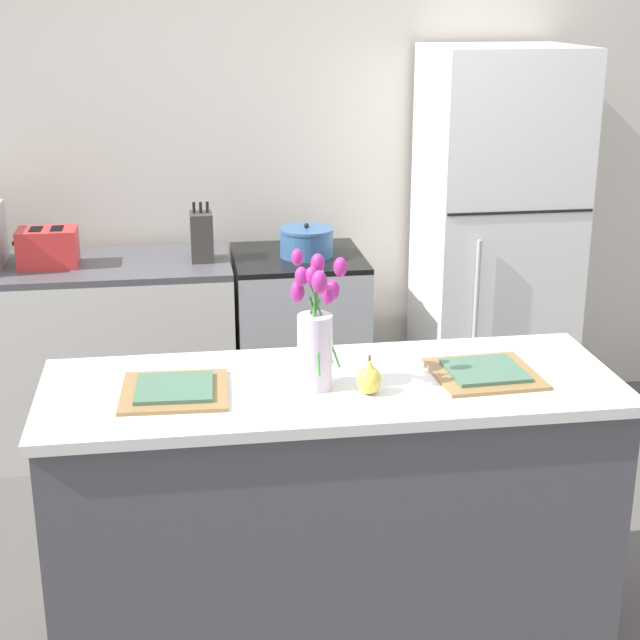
{
  "coord_description": "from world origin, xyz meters",
  "views": [
    {
      "loc": [
        -0.46,
        -2.79,
        2.05
      ],
      "look_at": [
        0.0,
        0.25,
        1.03
      ],
      "focal_mm": 55.0,
      "sensor_mm": 36.0,
      "label": 1
    }
  ],
  "objects_px": {
    "flower_vase": "(316,334)",
    "knife_block": "(202,236)",
    "plate_setting_right": "(484,372)",
    "refrigerator": "(495,243)",
    "stove_range": "(299,345)",
    "toaster": "(48,247)",
    "cooking_pot": "(306,242)",
    "pear_figurine": "(369,379)",
    "plate_setting_left": "(175,390)"
  },
  "relations": [
    {
      "from": "cooking_pot",
      "to": "knife_block",
      "type": "bearing_deg",
      "value": 179.91
    },
    {
      "from": "refrigerator",
      "to": "stove_range",
      "type": "bearing_deg",
      "value": -179.96
    },
    {
      "from": "toaster",
      "to": "stove_range",
      "type": "bearing_deg",
      "value": 1.19
    },
    {
      "from": "stove_range",
      "to": "cooking_pot",
      "type": "distance_m",
      "value": 0.52
    },
    {
      "from": "plate_setting_left",
      "to": "plate_setting_right",
      "type": "distance_m",
      "value": 0.97
    },
    {
      "from": "flower_vase",
      "to": "knife_block",
      "type": "bearing_deg",
      "value": 100.05
    },
    {
      "from": "flower_vase",
      "to": "plate_setting_left",
      "type": "bearing_deg",
      "value": 177.22
    },
    {
      "from": "stove_range",
      "to": "pear_figurine",
      "type": "relative_size",
      "value": 7.26
    },
    {
      "from": "plate_setting_left",
      "to": "knife_block",
      "type": "relative_size",
      "value": 1.24
    },
    {
      "from": "pear_figurine",
      "to": "stove_range",
      "type": "bearing_deg",
      "value": 89.84
    },
    {
      "from": "plate_setting_right",
      "to": "stove_range",
      "type": "bearing_deg",
      "value": 103.37
    },
    {
      "from": "stove_range",
      "to": "plate_setting_left",
      "type": "xyz_separation_m",
      "value": [
        -0.58,
        -1.62,
        0.47
      ]
    },
    {
      "from": "refrigerator",
      "to": "plate_setting_right",
      "type": "bearing_deg",
      "value": -109.25
    },
    {
      "from": "stove_range",
      "to": "toaster",
      "type": "distance_m",
      "value": 1.25
    },
    {
      "from": "pear_figurine",
      "to": "plate_setting_right",
      "type": "height_order",
      "value": "pear_figurine"
    },
    {
      "from": "flower_vase",
      "to": "stove_range",
      "type": "bearing_deg",
      "value": 84.52
    },
    {
      "from": "plate_setting_left",
      "to": "knife_block",
      "type": "xyz_separation_m",
      "value": [
        0.14,
        1.6,
        0.09
      ]
    },
    {
      "from": "toaster",
      "to": "refrigerator",
      "type": "bearing_deg",
      "value": 0.67
    },
    {
      "from": "cooking_pot",
      "to": "knife_block",
      "type": "distance_m",
      "value": 0.48
    },
    {
      "from": "refrigerator",
      "to": "pear_figurine",
      "type": "relative_size",
      "value": 14.88
    },
    {
      "from": "stove_range",
      "to": "toaster",
      "type": "relative_size",
      "value": 3.19
    },
    {
      "from": "pear_figurine",
      "to": "cooking_pot",
      "type": "height_order",
      "value": "cooking_pot"
    },
    {
      "from": "flower_vase",
      "to": "plate_setting_right",
      "type": "bearing_deg",
      "value": 2.19
    },
    {
      "from": "plate_setting_left",
      "to": "cooking_pot",
      "type": "relative_size",
      "value": 1.32
    },
    {
      "from": "toaster",
      "to": "flower_vase",
      "type": "bearing_deg",
      "value": -59.06
    },
    {
      "from": "toaster",
      "to": "cooking_pot",
      "type": "xyz_separation_m",
      "value": [
        1.16,
        0.0,
        -0.02
      ]
    },
    {
      "from": "stove_range",
      "to": "cooking_pot",
      "type": "xyz_separation_m",
      "value": [
        0.04,
        -0.02,
        0.51
      ]
    },
    {
      "from": "flower_vase",
      "to": "plate_setting_right",
      "type": "relative_size",
      "value": 1.26
    },
    {
      "from": "pear_figurine",
      "to": "toaster",
      "type": "bearing_deg",
      "value": 123.62
    },
    {
      "from": "pear_figurine",
      "to": "plate_setting_left",
      "type": "bearing_deg",
      "value": 171.12
    },
    {
      "from": "toaster",
      "to": "plate_setting_right",
      "type": "bearing_deg",
      "value": -46.56
    },
    {
      "from": "stove_range",
      "to": "pear_figurine",
      "type": "xyz_separation_m",
      "value": [
        -0.0,
        -1.71,
        0.51
      ]
    },
    {
      "from": "refrigerator",
      "to": "plate_setting_left",
      "type": "height_order",
      "value": "refrigerator"
    },
    {
      "from": "pear_figurine",
      "to": "plate_setting_right",
      "type": "distance_m",
      "value": 0.4
    },
    {
      "from": "flower_vase",
      "to": "plate_setting_right",
      "type": "xyz_separation_m",
      "value": [
        0.54,
        0.02,
        -0.17
      ]
    },
    {
      "from": "toaster",
      "to": "plate_setting_left",
      "type": "bearing_deg",
      "value": -71.27
    },
    {
      "from": "flower_vase",
      "to": "knife_block",
      "type": "distance_m",
      "value": 1.64
    },
    {
      "from": "plate_setting_left",
      "to": "toaster",
      "type": "bearing_deg",
      "value": 108.73
    },
    {
      "from": "refrigerator",
      "to": "cooking_pot",
      "type": "relative_size",
      "value": 7.23
    },
    {
      "from": "refrigerator",
      "to": "toaster",
      "type": "bearing_deg",
      "value": -179.33
    },
    {
      "from": "flower_vase",
      "to": "plate_setting_right",
      "type": "height_order",
      "value": "flower_vase"
    },
    {
      "from": "stove_range",
      "to": "cooking_pot",
      "type": "height_order",
      "value": "cooking_pot"
    },
    {
      "from": "stove_range",
      "to": "knife_block",
      "type": "height_order",
      "value": "knife_block"
    },
    {
      "from": "stove_range",
      "to": "refrigerator",
      "type": "xyz_separation_m",
      "value": [
        0.95,
        0.0,
        0.47
      ]
    },
    {
      "from": "pear_figurine",
      "to": "cooking_pot",
      "type": "xyz_separation_m",
      "value": [
        0.04,
        1.69,
        0.01
      ]
    },
    {
      "from": "refrigerator",
      "to": "flower_vase",
      "type": "bearing_deg",
      "value": -124.03
    },
    {
      "from": "flower_vase",
      "to": "knife_block",
      "type": "height_order",
      "value": "flower_vase"
    },
    {
      "from": "stove_range",
      "to": "plate_setting_right",
      "type": "distance_m",
      "value": 1.73
    },
    {
      "from": "plate_setting_right",
      "to": "knife_block",
      "type": "xyz_separation_m",
      "value": [
        -0.83,
        1.6,
        0.09
      ]
    },
    {
      "from": "refrigerator",
      "to": "flower_vase",
      "type": "distance_m",
      "value": 1.99
    }
  ]
}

